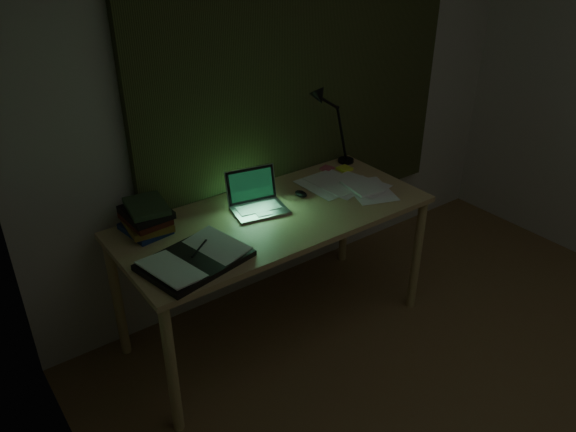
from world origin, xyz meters
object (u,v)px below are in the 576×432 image
at_px(open_textbook, 195,259).
at_px(book_stack, 146,217).
at_px(loose_papers, 353,188).
at_px(desk, 276,274).
at_px(laptop, 259,195).
at_px(desk_lamp, 348,122).

xyz_separation_m(open_textbook, book_stack, (-0.06, 0.40, 0.06)).
bearing_deg(loose_papers, book_stack, 167.17).
height_order(desk, open_textbook, open_textbook).
relative_size(open_textbook, book_stack, 1.91).
bearing_deg(open_textbook, desk, 4.63).
distance_m(laptop, open_textbook, 0.57).
distance_m(open_textbook, desk_lamp, 1.44).
height_order(desk, laptop, laptop).
relative_size(loose_papers, desk_lamp, 0.73).
bearing_deg(desk_lamp, book_stack, -163.59).
relative_size(desk, desk_lamp, 3.16).
distance_m(desk, loose_papers, 0.66).
bearing_deg(desk, open_textbook, -163.56).
height_order(desk, loose_papers, loose_papers).
height_order(open_textbook, loose_papers, open_textbook).
relative_size(desk, open_textbook, 3.64).
height_order(laptop, loose_papers, laptop).
bearing_deg(desk_lamp, open_textbook, -147.14).
bearing_deg(desk, loose_papers, -3.46).
bearing_deg(book_stack, open_textbook, -81.72).
relative_size(book_stack, loose_papers, 0.62).
bearing_deg(desk, laptop, 126.32).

